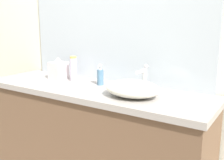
{
  "coord_description": "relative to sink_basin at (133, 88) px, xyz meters",
  "views": [
    {
      "loc": [
        1.23,
        -1.12,
        1.36
      ],
      "look_at": [
        0.26,
        0.4,
        0.96
      ],
      "focal_mm": 44.18,
      "sensor_mm": 36.0,
      "label": 1
    }
  ],
  "objects": [
    {
      "name": "lotion_bottle",
      "position": [
        -0.61,
        0.15,
        0.04
      ],
      "size": [
        0.06,
        0.06,
        0.19
      ],
      "color": "silver",
      "rests_on": "vanity_counter"
    },
    {
      "name": "bathroom_wall_rear",
      "position": [
        -0.43,
        0.36,
        0.37
      ],
      "size": [
        6.0,
        0.06,
        2.6
      ],
      "primitive_type": "cube",
      "color": "silver",
      "rests_on": "ground"
    },
    {
      "name": "wall_mirror_panel",
      "position": [
        -0.35,
        0.32,
        0.43
      ],
      "size": [
        1.57,
        0.01,
        0.96
      ],
      "primitive_type": "cube",
      "color": "#B2BCC6",
      "rests_on": "vanity_counter"
    },
    {
      "name": "tissue_box",
      "position": [
        -0.77,
        0.14,
        0.02
      ],
      "size": [
        0.12,
        0.12,
        0.18
      ],
      "color": "silver",
      "rests_on": "vanity_counter"
    },
    {
      "name": "soap_dispenser",
      "position": [
        -0.35,
        0.15,
        0.01
      ],
      "size": [
        0.05,
        0.05,
        0.16
      ],
      "color": "teal",
      "rests_on": "vanity_counter"
    },
    {
      "name": "faucet",
      "position": [
        -0.0,
        0.15,
        0.06
      ],
      "size": [
        0.03,
        0.15,
        0.18
      ],
      "color": "silver",
      "rests_on": "vanity_counter"
    },
    {
      "name": "vanity_counter",
      "position": [
        -0.35,
        0.05,
        -0.49
      ],
      "size": [
        1.73,
        0.53,
        0.88
      ],
      "color": "brown",
      "rests_on": "ground"
    },
    {
      "name": "sink_basin",
      "position": [
        0.0,
        0.0,
        0.0
      ],
      "size": [
        0.36,
        0.28,
        0.1
      ],
      "primitive_type": "ellipsoid",
      "color": "silver",
      "rests_on": "vanity_counter"
    }
  ]
}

